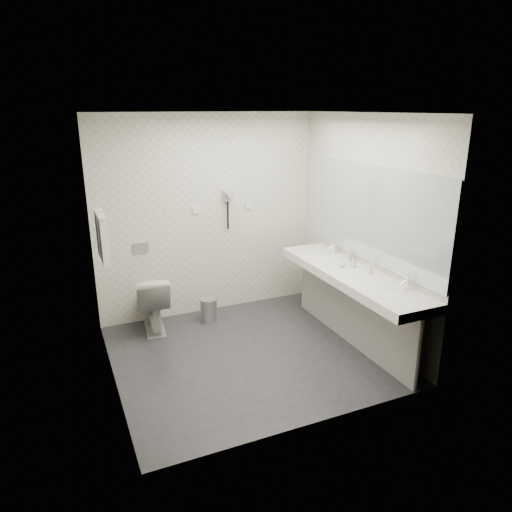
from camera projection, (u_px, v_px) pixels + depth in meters
name	position (u px, v px, depth m)	size (l,w,h in m)	color
floor	(249.00, 354.00, 5.09)	(2.80, 2.80, 0.00)	#242328
ceiling	(248.00, 113.00, 4.33)	(2.80, 2.80, 0.00)	silver
wall_back	(208.00, 217.00, 5.85)	(2.80, 2.80, 0.00)	beige
wall_front	(315.00, 286.00, 3.58)	(2.80, 2.80, 0.00)	beige
wall_left	(103.00, 261.00, 4.17)	(2.60, 2.60, 0.00)	beige
wall_right	(364.00, 229.00, 5.25)	(2.60, 2.60, 0.00)	beige
vanity_counter	(351.00, 276.00, 5.11)	(0.55, 2.20, 0.10)	silver
vanity_panel	(350.00, 311.00, 5.24)	(0.03, 2.15, 0.75)	gray
vanity_post_near	(418.00, 353.00, 4.35)	(0.06, 0.06, 0.75)	silver
vanity_post_far	(307.00, 281.00, 6.16)	(0.06, 0.06, 0.75)	silver
mirror	(375.00, 215.00, 5.01)	(0.02, 2.20, 1.05)	#B2BCC6
basin_near	(390.00, 294.00, 4.53)	(0.40, 0.31, 0.05)	silver
basin_far	(320.00, 256.00, 5.66)	(0.40, 0.31, 0.05)	silver
faucet_near	(407.00, 282.00, 4.58)	(0.04, 0.04, 0.15)	silver
faucet_far	(334.00, 247.00, 5.71)	(0.04, 0.04, 0.15)	silver
soap_bottle_a	(353.00, 263.00, 5.20)	(0.05, 0.05, 0.11)	silver
soap_bottle_b	(343.00, 263.00, 5.22)	(0.07, 0.07, 0.09)	silver
soap_bottle_c	(370.00, 268.00, 5.01)	(0.05, 0.05, 0.12)	silver
glass_left	(352.00, 256.00, 5.44)	(0.05, 0.05, 0.10)	silver
toilet	(152.00, 302.00, 5.57)	(0.39, 0.68, 0.69)	silver
flush_plate	(141.00, 248.00, 5.60)	(0.18, 0.02, 0.12)	#B2B5BA
pedal_bin	(209.00, 311.00, 5.82)	(0.20, 0.20, 0.29)	#B2B5BA
bin_lid	(208.00, 299.00, 5.77)	(0.20, 0.20, 0.01)	#B2B5BA
towel_rail	(99.00, 215.00, 4.58)	(0.02, 0.02, 0.62)	silver
towel_near	(104.00, 240.00, 4.53)	(0.07, 0.24, 0.48)	silver
towel_far	(101.00, 233.00, 4.77)	(0.07, 0.24, 0.48)	silver
dryer_cradle	(227.00, 196.00, 5.84)	(0.10, 0.04, 0.14)	#97959B
dryer_barrel	(229.00, 194.00, 5.77)	(0.08, 0.08, 0.14)	#97959B
dryer_cord	(228.00, 216.00, 5.90)	(0.02, 0.02, 0.35)	black
switch_plate_a	(196.00, 210.00, 5.75)	(0.09, 0.02, 0.09)	silver
switch_plate_b	(249.00, 205.00, 6.02)	(0.09, 0.02, 0.09)	silver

